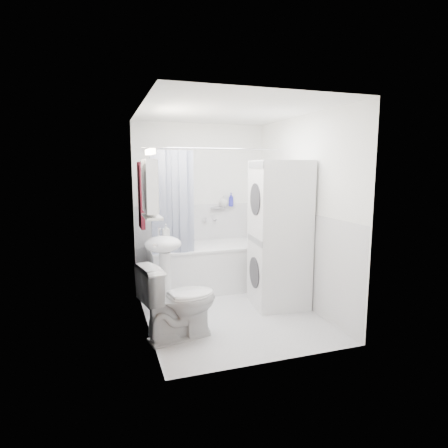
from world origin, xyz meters
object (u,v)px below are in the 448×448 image
object	(u,v)px
toilet	(179,301)
washer_dryer	(279,234)
sink	(164,256)
bathtub	(208,264)

from	to	relation	value
toilet	washer_dryer	bearing A→B (deg)	-80.39
sink	bathtub	bearing A→B (deg)	43.66
washer_dryer	sink	bearing A→B (deg)	178.45
sink	toilet	size ratio (longest dim) A/B	1.30
bathtub	sink	bearing A→B (deg)	-136.34
bathtub	toilet	world-z (taller)	toilet
sink	washer_dryer	xyz separation A→B (m)	(1.43, -0.19, 0.22)
sink	washer_dryer	size ratio (longest dim) A/B	0.57
sink	toilet	bearing A→B (deg)	-87.36
bathtub	toilet	bearing A→B (deg)	-116.45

